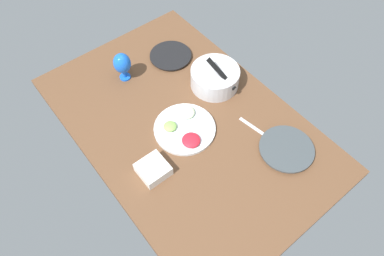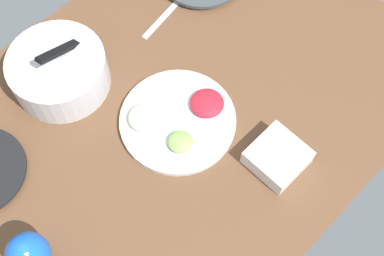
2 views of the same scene
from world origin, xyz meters
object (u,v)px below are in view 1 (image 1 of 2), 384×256
at_px(fruit_platter, 185,128).
at_px(hurricane_glass_blue, 122,64).
at_px(square_bowl_white, 153,169).
at_px(dinner_plate_left, 171,56).
at_px(mixing_bowl, 215,77).
at_px(dinner_plate_right, 286,149).

relative_size(fruit_platter, hurricane_glass_blue, 1.81).
distance_m(hurricane_glass_blue, square_bowl_white, 0.66).
relative_size(dinner_plate_left, hurricane_glass_blue, 1.43).
height_order(fruit_platter, square_bowl_white, square_bowl_white).
distance_m(dinner_plate_left, fruit_platter, 0.55).
bearing_deg(fruit_platter, hurricane_glass_blue, -175.11).
bearing_deg(hurricane_glass_blue, mixing_bowl, 45.36).
bearing_deg(mixing_bowl, hurricane_glass_blue, -134.64).
bearing_deg(dinner_plate_right, square_bowl_white, -118.33).
height_order(dinner_plate_right, fruit_platter, fruit_platter).
height_order(dinner_plate_left, mixing_bowl, mixing_bowl).
distance_m(dinner_plate_right, square_bowl_white, 0.67).
xyz_separation_m(dinner_plate_right, mixing_bowl, (-0.57, 0.01, 0.05)).
bearing_deg(mixing_bowl, dinner_plate_left, -169.16).
xyz_separation_m(fruit_platter, square_bowl_white, (0.10, -0.27, 0.02)).
height_order(dinner_plate_right, mixing_bowl, mixing_bowl).
xyz_separation_m(mixing_bowl, fruit_platter, (0.14, -0.33, -0.05)).
height_order(dinner_plate_left, fruit_platter, fruit_platter).
bearing_deg(hurricane_glass_blue, fruit_platter, 4.89).
bearing_deg(mixing_bowl, fruit_platter, -66.53).
relative_size(dinner_plate_left, fruit_platter, 0.79).
relative_size(hurricane_glass_blue, square_bowl_white, 1.30).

